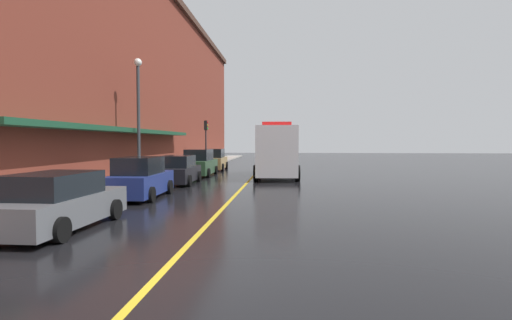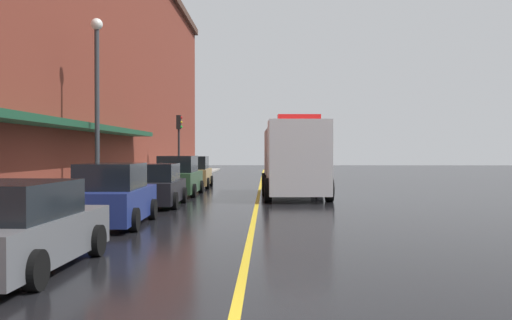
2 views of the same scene
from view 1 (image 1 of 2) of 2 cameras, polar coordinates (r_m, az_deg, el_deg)
name	(u,v)px [view 1 (image 1 of 2)]	position (r m, az deg, el deg)	size (l,w,h in m)	color
ground_plane	(257,172)	(32.03, 0.13, -1.77)	(112.00, 112.00, 0.00)	black
sidewalk_left	(180,171)	(33.06, -10.66, -1.55)	(2.40, 70.00, 0.15)	#9E9B93
lane_center_stripe	(257,172)	(32.03, 0.13, -1.76)	(0.16, 70.00, 0.01)	gold
brick_building_left	(84,76)	(35.11, -23.23, 10.84)	(13.64, 64.00, 15.19)	maroon
parked_car_0	(58,203)	(12.51, -26.29, -5.44)	(2.18, 4.78, 1.60)	#595B60
parked_car_1	(141,179)	(18.21, -16.04, -2.58)	(2.06, 4.51, 1.79)	navy
parked_car_2	(178,171)	(23.64, -10.95, -1.49)	(2.09, 4.39, 1.65)	black
parked_car_3	(200,164)	(29.02, -7.99, -0.50)	(2.02, 4.69, 1.91)	#2D5133
parked_car_4	(214,160)	(34.80, -6.03, -0.03)	(2.16, 4.36, 1.84)	#A5844C
box_truck	(276,152)	(27.68, 2.92, 1.15)	(3.07, 8.30, 3.66)	silver
parking_meter_0	(183,160)	(30.38, -10.33, -0.05)	(0.14, 0.18, 1.33)	#4C4C51
parking_meter_1	(171,162)	(27.41, -11.96, -0.35)	(0.14, 0.18, 1.33)	#4C4C51
parking_meter_2	(174,162)	(28.13, -11.53, -0.27)	(0.14, 0.18, 1.33)	#4C4C51
street_lamp_left	(138,107)	(23.64, -16.33, 7.24)	(0.44, 0.44, 6.94)	#33383D
traffic_light_near	(206,134)	(38.55, -7.11, 3.65)	(0.38, 0.36, 4.30)	#232326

